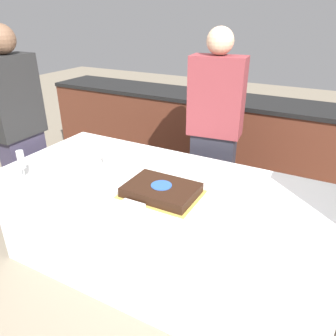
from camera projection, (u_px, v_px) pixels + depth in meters
The scene contains 10 objects.
ground_plane at pixel (163, 266), 2.43m from camera, with size 14.00×14.00×0.00m, color gray.
back_counter at pixel (234, 142), 3.46m from camera, with size 4.40×0.58×0.92m.
dining_table at pixel (163, 226), 2.28m from camera, with size 2.18×0.96×0.72m.
cake at pixel (161, 190), 1.94m from camera, with size 0.46×0.34×0.07m.
plate_stack at pixel (118, 158), 2.33m from camera, with size 0.22×0.22×0.09m.
wine_glass at pixel (21, 161), 2.09m from camera, with size 0.07×0.07×0.20m.
side_plate_near_cake at pixel (174, 172), 2.22m from camera, with size 0.20×0.20×0.00m.
utensil_pile at pixel (129, 207), 1.81m from camera, with size 0.14×0.12×0.02m.
person_cutting_cake at pixel (214, 134), 2.59m from camera, with size 0.43×0.25×1.62m.
person_seated_left at pixel (19, 130), 2.62m from camera, with size 0.21×0.40×1.64m.
Camera 1 is at (0.92, -1.63, 1.72)m, focal length 35.00 mm.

